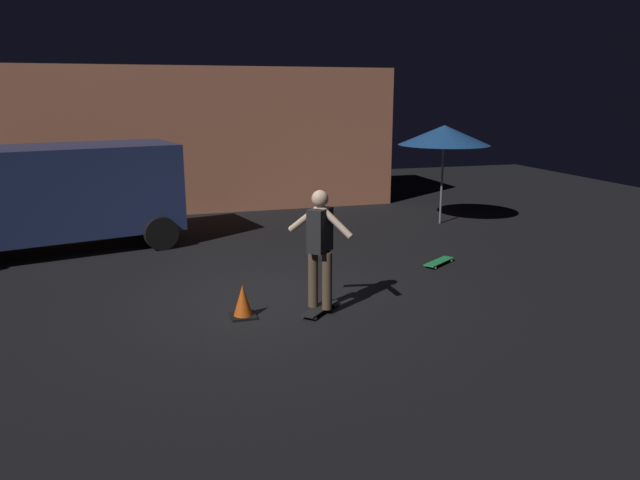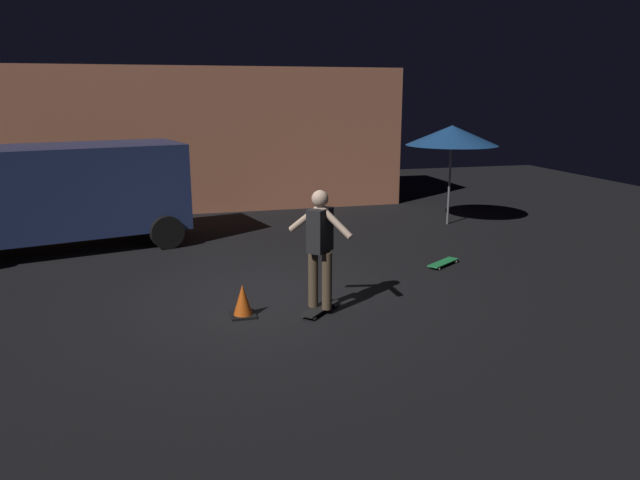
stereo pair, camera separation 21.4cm
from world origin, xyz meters
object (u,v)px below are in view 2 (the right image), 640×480
Objects in this scene: patio_umbrella at (452,135)px; skater at (320,241)px; skateboard_ridden at (320,308)px; traffic_cone at (243,302)px; skateboard_spare at (443,263)px; parked_van at (61,191)px.

patio_umbrella is 6.61m from skater.
skateboard_ridden is (-4.40, -4.83, -2.02)m from patio_umbrella.
skater is 3.63× the size of traffic_cone.
skateboard_spare is 1.65× the size of traffic_cone.
parked_van reaches higher than skateboard_spare.
patio_umbrella reaches higher than skateboard_spare.
patio_umbrella is 7.45m from traffic_cone.
patio_umbrella is 5.00× the size of traffic_cone.
skateboard_ridden is at bearing -132.35° from patio_umbrella.
skateboard_ridden is (3.98, -4.73, -1.11)m from parked_van.
parked_van is 5.53m from traffic_cone.
patio_umbrella reaches higher than skateboard_ridden.
skateboard_spare is at bearing 31.44° from skater.
parked_van reaches higher than skateboard_ridden.
patio_umbrella is at bearing 47.65° from skater.
skateboard_spare is at bearing -117.87° from patio_umbrella.
skater is (3.98, -4.73, -0.12)m from parked_van.
patio_umbrella reaches higher than parked_van.
skater is (-2.73, -1.67, 0.98)m from skateboard_spare.
patio_umbrella reaches higher than traffic_cone.
skater is (-4.40, -4.83, -1.04)m from patio_umbrella.
patio_umbrella is 4.10m from skateboard_spare.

